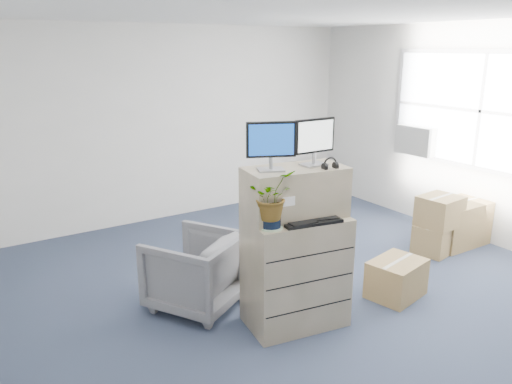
% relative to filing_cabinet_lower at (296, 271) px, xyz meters
% --- Properties ---
extents(ground, '(7.00, 7.00, 0.00)m').
position_rel_filing_cabinet_lower_xyz_m(ground, '(0.34, -0.02, -0.52)').
color(ground, '#253043').
rests_on(ground, ground).
extents(wall_back, '(6.00, 0.02, 2.80)m').
position_rel_filing_cabinet_lower_xyz_m(wall_back, '(0.34, 3.49, 0.88)').
color(wall_back, silver).
rests_on(wall_back, ground).
extents(window, '(0.07, 2.72, 1.52)m').
position_rel_filing_cabinet_lower_xyz_m(window, '(3.29, 0.48, 1.18)').
color(window, '#9C9C9F').
rests_on(window, wall_right).
extents(ac_unit, '(0.24, 0.60, 0.40)m').
position_rel_filing_cabinet_lower_xyz_m(ac_unit, '(3.21, 1.38, 0.68)').
color(ac_unit, silver).
rests_on(ac_unit, wall_right).
extents(filing_cabinet_lower, '(0.96, 0.68, 1.03)m').
position_rel_filing_cabinet_lower_xyz_m(filing_cabinet_lower, '(0.00, 0.00, 0.00)').
color(filing_cabinet_lower, '#847A5B').
rests_on(filing_cabinet_lower, ground).
extents(filing_cabinet_upper, '(0.95, 0.58, 0.44)m').
position_rel_filing_cabinet_lower_xyz_m(filing_cabinet_upper, '(0.01, 0.05, 0.74)').
color(filing_cabinet_upper, '#847A5B').
rests_on(filing_cabinet_upper, filing_cabinet_lower).
extents(monitor_left, '(0.40, 0.23, 0.42)m').
position_rel_filing_cabinet_lower_xyz_m(monitor_left, '(-0.23, 0.08, 1.19)').
color(monitor_left, '#99999E').
rests_on(monitor_left, filing_cabinet_upper).
extents(monitor_right, '(0.42, 0.16, 0.41)m').
position_rel_filing_cabinet_lower_xyz_m(monitor_right, '(0.20, 0.03, 1.19)').
color(monitor_right, '#99999E').
rests_on(monitor_right, filing_cabinet_upper).
extents(headphones, '(0.13, 0.04, 0.13)m').
position_rel_filing_cabinet_lower_xyz_m(headphones, '(0.23, -0.14, 1.00)').
color(headphones, black).
rests_on(headphones, filing_cabinet_upper).
extents(keyboard, '(0.56, 0.31, 0.03)m').
position_rel_filing_cabinet_lower_xyz_m(keyboard, '(0.02, -0.17, 0.53)').
color(keyboard, black).
rests_on(keyboard, filing_cabinet_lower).
extents(mouse, '(0.10, 0.08, 0.03)m').
position_rel_filing_cabinet_lower_xyz_m(mouse, '(0.26, -0.15, 0.53)').
color(mouse, silver).
rests_on(mouse, filing_cabinet_lower).
extents(water_bottle, '(0.07, 0.07, 0.24)m').
position_rel_filing_cabinet_lower_xyz_m(water_bottle, '(0.05, 0.06, 0.63)').
color(water_bottle, gray).
rests_on(water_bottle, filing_cabinet_lower).
extents(phone_dock, '(0.06, 0.06, 0.13)m').
position_rel_filing_cabinet_lower_xyz_m(phone_dock, '(-0.05, 0.05, 0.56)').
color(phone_dock, silver).
rests_on(phone_dock, filing_cabinet_lower).
extents(external_drive, '(0.18, 0.14, 0.05)m').
position_rel_filing_cabinet_lower_xyz_m(external_drive, '(0.37, 0.04, 0.54)').
color(external_drive, black).
rests_on(external_drive, filing_cabinet_lower).
extents(tissue_box, '(0.23, 0.14, 0.08)m').
position_rel_filing_cabinet_lower_xyz_m(tissue_box, '(0.39, 0.07, 0.61)').
color(tissue_box, '#4199DD').
rests_on(tissue_box, external_drive).
extents(potted_plant, '(0.47, 0.50, 0.40)m').
position_rel_filing_cabinet_lower_xyz_m(potted_plant, '(-0.35, -0.09, 0.74)').
color(potted_plant, '#A6C19C').
rests_on(potted_plant, filing_cabinet_lower).
extents(office_chair, '(1.07, 1.05, 0.82)m').
position_rel_filing_cabinet_lower_xyz_m(office_chair, '(-0.63, 0.78, -0.11)').
color(office_chair, '#5E5E63').
rests_on(office_chair, ground).
extents(cardboard_boxes, '(2.47, 1.09, 0.73)m').
position_rel_filing_cabinet_lower_xyz_m(cardboard_boxes, '(2.45, 0.28, -0.23)').
color(cardboard_boxes, olive).
rests_on(cardboard_boxes, ground).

